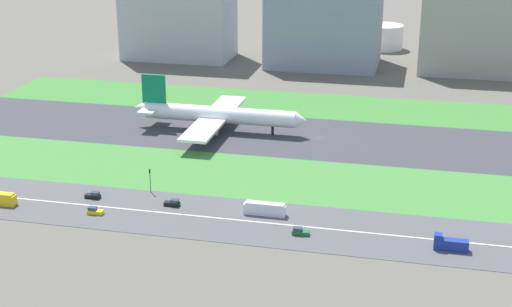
{
  "coord_description": "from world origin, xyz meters",
  "views": [
    {
      "loc": [
        35.1,
        -251.4,
        86.05
      ],
      "look_at": [
        -14.6,
        -36.5,
        6.0
      ],
      "focal_mm": 52.73,
      "sensor_mm": 36.0,
      "label": 1
    }
  ],
  "objects": [
    {
      "name": "traffic_light",
      "position": [
        -40.96,
        -60.01,
        4.29
      ],
      "size": [
        0.36,
        0.5,
        7.2
      ],
      "color": "#4C4C51",
      "rests_on": "highway"
    },
    {
      "name": "airliner",
      "position": [
        -38.18,
        0.0,
        6.23
      ],
      "size": [
        65.0,
        56.0,
        19.7
      ],
      "color": "white",
      "rests_on": "runway"
    },
    {
      "name": "fuel_tank_west",
      "position": [
        -23.02,
        159.0,
        8.24
      ],
      "size": [
        24.21,
        24.21,
        16.48
      ],
      "primitive_type": "cylinder",
      "color": "silver",
      "rests_on": "ground_plane"
    },
    {
      "name": "grass_median_south",
      "position": [
        0.0,
        -41.0,
        0.05
      ],
      "size": [
        280.0,
        36.0,
        0.1
      ],
      "primitive_type": "cube",
      "color": "#427F38",
      "rests_on": "ground_plane"
    },
    {
      "name": "grass_median_north",
      "position": [
        0.0,
        41.0,
        0.05
      ],
      "size": [
        280.0,
        36.0,
        0.1
      ],
      "primitive_type": "cube",
      "color": "#3D7A33",
      "rests_on": "ground_plane"
    },
    {
      "name": "truck_1",
      "position": [
        44.26,
        -78.0,
        1.67
      ],
      "size": [
        8.4,
        2.5,
        4.0
      ],
      "rotation": [
        0.0,
        0.0,
        3.14
      ],
      "color": "navy",
      "rests_on": "highway"
    },
    {
      "name": "highway",
      "position": [
        0.0,
        -73.0,
        0.05
      ],
      "size": [
        280.0,
        28.0,
        0.1
      ],
      "primitive_type": "cube",
      "color": "#4C4C4F",
      "rests_on": "ground_plane"
    },
    {
      "name": "car_3",
      "position": [
        6.63,
        -78.0,
        0.92
      ],
      "size": [
        4.4,
        1.8,
        2.0
      ],
      "rotation": [
        0.0,
        0.0,
        3.14
      ],
      "color": "#19662D",
      "rests_on": "highway"
    },
    {
      "name": "office_tower",
      "position": [
        56.62,
        114.0,
        21.62
      ],
      "size": [
        50.98,
        28.98,
        43.25
      ],
      "primitive_type": "cube",
      "color": "#9E998E",
      "rests_on": "ground_plane"
    },
    {
      "name": "car_1",
      "position": [
        -50.52,
        -78.0,
        0.92
      ],
      "size": [
        4.4,
        1.8,
        2.0
      ],
      "rotation": [
        0.0,
        0.0,
        3.14
      ],
      "color": "yellow",
      "rests_on": "highway"
    },
    {
      "name": "car_0",
      "position": [
        -31.4,
        -68.0,
        0.92
      ],
      "size": [
        4.4,
        1.8,
        2.0
      ],
      "color": "black",
      "rests_on": "highway"
    },
    {
      "name": "hangar_building",
      "position": [
        -14.94,
        114.0,
        19.97
      ],
      "size": [
        53.84,
        38.63,
        39.94
      ],
      "primitive_type": "cube",
      "color": "gray",
      "rests_on": "ground_plane"
    },
    {
      "name": "car_2",
      "position": [
        -55.44,
        -68.0,
        0.92
      ],
      "size": [
        4.4,
        1.8,
        2.0
      ],
      "color": "black",
      "rests_on": "highway"
    },
    {
      "name": "runway",
      "position": [
        0.0,
        0.0,
        0.05
      ],
      "size": [
        280.0,
        46.0,
        0.1
      ],
      "primitive_type": "cube",
      "color": "#38383D",
      "rests_on": "ground_plane"
    },
    {
      "name": "bus_0",
      "position": [
        -4.86,
        -68.0,
        1.82
      ],
      "size": [
        11.6,
        2.5,
        3.5
      ],
      "color": "silver",
      "rests_on": "highway"
    },
    {
      "name": "fuel_tank_centre",
      "position": [
        11.46,
        159.0,
        6.51
      ],
      "size": [
        20.62,
        20.62,
        13.01
      ],
      "primitive_type": "cylinder",
      "color": "silver",
      "rests_on": "ground_plane"
    },
    {
      "name": "highway_centerline",
      "position": [
        0.0,
        -73.0,
        0.11
      ],
      "size": [
        266.0,
        0.5,
        0.01
      ],
      "primitive_type": "cube",
      "color": "silver",
      "rests_on": "highway"
    },
    {
      "name": "ground_plane",
      "position": [
        0.0,
        0.0,
        0.0
      ],
      "size": [
        800.0,
        800.0,
        0.0
      ],
      "primitive_type": "plane",
      "color": "#5B564C"
    },
    {
      "name": "terminal_building",
      "position": [
        -90.0,
        114.0,
        25.74
      ],
      "size": [
        54.24,
        30.96,
        51.49
      ],
      "primitive_type": "cube",
      "color": "#B2B2B7",
      "rests_on": "ground_plane"
    }
  ]
}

